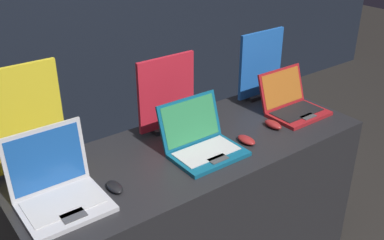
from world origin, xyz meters
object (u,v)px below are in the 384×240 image
mouse_front (115,187)px  promo_stand_front (25,122)px  promo_stand_back (260,67)px  mouse_middle (246,140)px  mouse_back (273,125)px  laptop_front (58,188)px  promo_stand_middle (166,96)px  laptop_middle (201,141)px  laptop_back (292,104)px

mouse_front → promo_stand_front: bearing=121.0°
promo_stand_front → promo_stand_back: 1.40m
promo_stand_front → mouse_middle: size_ratio=4.50×
promo_stand_front → mouse_middle: bearing=-23.2°
mouse_front → mouse_back: bearing=-0.1°
mouse_front → laptop_front: bearing=165.2°
promo_stand_front → promo_stand_middle: (0.71, -0.04, -0.05)m
mouse_middle → mouse_back: bearing=8.8°
laptop_front → laptop_middle: 0.71m
mouse_back → promo_stand_back: 0.44m
mouse_back → laptop_front: bearing=177.1°
promo_stand_front → promo_stand_back: (1.40, -0.03, -0.04)m
promo_stand_front → promo_stand_back: size_ratio=1.20×
laptop_middle → mouse_middle: bearing=-15.5°
laptop_back → mouse_back: (-0.22, -0.07, -0.04)m
mouse_middle → promo_stand_back: 0.61m
mouse_back → laptop_middle: bearing=176.2°
mouse_front → laptop_back: size_ratio=0.32×
promo_stand_back → laptop_back: bearing=-90.0°
laptop_front → promo_stand_middle: promo_stand_middle is taller
promo_stand_front → promo_stand_middle: 0.71m
promo_stand_front → laptop_front: bearing=-90.0°
promo_stand_front → laptop_middle: (0.71, -0.34, -0.18)m
mouse_front → laptop_middle: bearing=3.4°
laptop_front → laptop_back: bearing=0.4°
laptop_back → promo_stand_back: bearing=90.0°
mouse_front → mouse_middle: size_ratio=0.96×
mouse_front → promo_stand_back: promo_stand_back is taller
laptop_front → mouse_back: size_ratio=2.98×
promo_stand_front → laptop_back: promo_stand_front is taller
mouse_back → promo_stand_front: bearing=162.5°
promo_stand_front → mouse_middle: (0.95, -0.41, -0.22)m
laptop_back → promo_stand_front: bearing=167.9°
laptop_middle → promo_stand_middle: (-0.00, 0.30, 0.14)m
promo_stand_front → laptop_middle: size_ratio=1.45×
laptop_back → mouse_front: bearing=-176.7°
promo_stand_middle → mouse_back: bearing=-34.9°
laptop_middle → laptop_back: (0.69, 0.04, -0.00)m
laptop_front → mouse_front: 0.23m
mouse_back → mouse_front: bearing=179.9°
laptop_front → promo_stand_back: bearing=11.3°
laptop_back → promo_stand_back: size_ratio=0.79×
mouse_middle → promo_stand_middle: (-0.24, 0.36, 0.18)m
promo_stand_back → laptop_front: bearing=-168.7°
laptop_middle → mouse_middle: 0.25m
laptop_front → mouse_middle: bearing=-5.8°
mouse_middle → promo_stand_back: bearing=39.8°
laptop_middle → mouse_middle: (0.24, -0.07, -0.04)m
laptop_back → laptop_front: bearing=-179.6°
laptop_front → laptop_middle: (0.71, -0.03, -0.01)m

